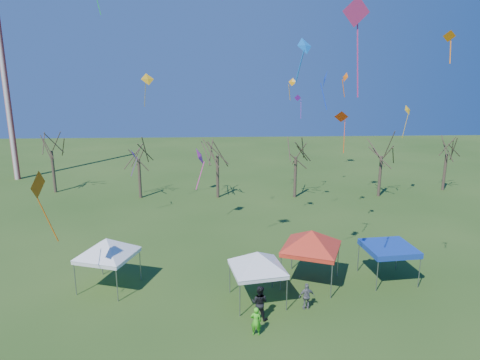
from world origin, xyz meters
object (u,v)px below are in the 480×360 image
at_px(tree_5, 448,141).
at_px(person_green, 256,321).
at_px(person_dark, 260,303).
at_px(tent_red, 312,234).
at_px(tent_blue, 389,248).
at_px(tree_1, 138,145).
at_px(tree_3, 296,142).
at_px(tent_white_west, 106,242).
at_px(tent_white_mid, 257,255).
at_px(tree_4, 383,142).
at_px(tree_2, 217,140).
at_px(person_grey, 307,296).
at_px(tree_0, 50,136).
at_px(radio_mast, 5,79).

height_order(tree_5, person_green, tree_5).
bearing_deg(person_dark, tent_red, -109.25).
xyz_separation_m(person_dark, person_green, (-0.32, -1.48, -0.20)).
bearing_deg(tent_blue, person_dark, -154.40).
xyz_separation_m(tree_5, person_dark, (-23.82, -25.64, -4.75)).
relative_size(tree_1, tree_3, 0.95).
height_order(tent_white_west, tent_white_mid, tent_white_west).
xyz_separation_m(tree_3, tree_4, (9.32, -0.04, -0.02)).
height_order(tent_red, person_dark, tent_red).
bearing_deg(tree_2, tent_white_west, -109.01).
bearing_deg(tree_2, person_green, -85.63).
distance_m(tree_2, tree_4, 17.73).
height_order(tree_3, tent_blue, tree_3).
bearing_deg(tree_2, tree_3, -2.27).
relative_size(tree_5, person_green, 4.77).
height_order(person_dark, person_grey, person_dark).
distance_m(tree_4, tent_red, 23.02).
bearing_deg(person_green, person_dark, -98.10).
height_order(tree_3, person_grey, tree_3).
distance_m(tree_1, person_green, 28.16).
distance_m(tree_0, tree_4, 36.36).
xyz_separation_m(radio_mast, tent_white_mid, (27.94, -31.71, -9.56)).
relative_size(tree_5, tent_white_west, 1.82).
relative_size(tree_3, person_grey, 5.02).
bearing_deg(tent_white_mid, radio_mast, 131.38).
xyz_separation_m(tree_0, person_green, (20.43, -28.44, -5.70)).
bearing_deg(tree_1, tree_3, -2.06).
height_order(tree_0, tent_blue, tree_0).
xyz_separation_m(tree_0, tree_5, (44.57, -1.32, -0.76)).
distance_m(tree_0, tree_5, 44.59).
distance_m(tree_0, person_grey, 35.60).
bearing_deg(tent_blue, tree_0, 142.41).
bearing_deg(radio_mast, tree_0, -42.77).
bearing_deg(tree_3, tent_red, -97.21).
bearing_deg(tent_red, radio_mast, 136.85).
xyz_separation_m(tree_3, tent_white_mid, (-6.09, -21.76, -3.14)).
distance_m(tent_red, tent_blue, 5.28).
xyz_separation_m(radio_mast, person_green, (27.58, -35.06, -11.72)).
xyz_separation_m(tent_white_mid, tent_red, (3.61, 2.13, 0.41)).
xyz_separation_m(radio_mast, tree_5, (51.72, -7.93, -6.77)).
relative_size(tent_white_mid, person_grey, 2.59).
distance_m(tree_4, tent_white_west, 31.52).
height_order(tent_white_mid, person_grey, tent_white_mid).
bearing_deg(tent_white_mid, tent_blue, 15.01).
bearing_deg(tent_red, tent_white_west, 179.71).
bearing_deg(tree_4, tree_5, 13.85).
distance_m(tent_blue, person_dark, 9.83).
distance_m(tent_white_mid, tent_red, 4.21).
relative_size(tree_0, tree_4, 1.07).
distance_m(tent_white_west, tent_white_mid, 9.42).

